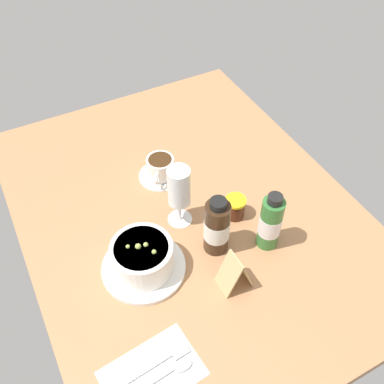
{
  "coord_description": "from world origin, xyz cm",
  "views": [
    {
      "loc": [
        68.31,
        -34.12,
        88.62
      ],
      "look_at": [
        0.65,
        1.36,
        6.2
      ],
      "focal_mm": 41.16,
      "sensor_mm": 36.0,
      "label": 1
    }
  ],
  "objects_px": {
    "porridge_bowl": "(143,258)",
    "wine_glass": "(179,189)",
    "sauce_bottle_brown": "(217,227)",
    "jam_jar": "(235,207)",
    "sauce_bottle_green": "(270,223)",
    "menu_card": "(235,271)",
    "cutlery_setting": "(154,372)",
    "coffee_cup": "(161,169)"
  },
  "relations": [
    {
      "from": "porridge_bowl",
      "to": "cutlery_setting",
      "type": "height_order",
      "value": "porridge_bowl"
    },
    {
      "from": "wine_glass",
      "to": "menu_card",
      "type": "distance_m",
      "value": 0.24
    },
    {
      "from": "porridge_bowl",
      "to": "coffee_cup",
      "type": "height_order",
      "value": "porridge_bowl"
    },
    {
      "from": "coffee_cup",
      "to": "sauce_bottle_brown",
      "type": "bearing_deg",
      "value": 3.31
    },
    {
      "from": "porridge_bowl",
      "to": "cutlery_setting",
      "type": "relative_size",
      "value": 0.97
    },
    {
      "from": "sauce_bottle_brown",
      "to": "jam_jar",
      "type": "bearing_deg",
      "value": 124.65
    },
    {
      "from": "porridge_bowl",
      "to": "sauce_bottle_brown",
      "type": "relative_size",
      "value": 1.18
    },
    {
      "from": "jam_jar",
      "to": "menu_card",
      "type": "height_order",
      "value": "menu_card"
    },
    {
      "from": "coffee_cup",
      "to": "sauce_bottle_brown",
      "type": "distance_m",
      "value": 0.29
    },
    {
      "from": "jam_jar",
      "to": "sauce_bottle_brown",
      "type": "xyz_separation_m",
      "value": [
        0.06,
        -0.09,
        0.05
      ]
    },
    {
      "from": "sauce_bottle_green",
      "to": "menu_card",
      "type": "xyz_separation_m",
      "value": [
        0.06,
        -0.13,
        -0.03
      ]
    },
    {
      "from": "jam_jar",
      "to": "sauce_bottle_green",
      "type": "distance_m",
      "value": 0.12
    },
    {
      "from": "porridge_bowl",
      "to": "jam_jar",
      "type": "relative_size",
      "value": 3.28
    },
    {
      "from": "porridge_bowl",
      "to": "sauce_bottle_green",
      "type": "relative_size",
      "value": 1.17
    },
    {
      "from": "cutlery_setting",
      "to": "wine_glass",
      "type": "distance_m",
      "value": 0.41
    },
    {
      "from": "cutlery_setting",
      "to": "sauce_bottle_green",
      "type": "distance_m",
      "value": 0.42
    },
    {
      "from": "cutlery_setting",
      "to": "coffee_cup",
      "type": "xyz_separation_m",
      "value": [
        -0.49,
        0.24,
        0.03
      ]
    },
    {
      "from": "cutlery_setting",
      "to": "jam_jar",
      "type": "relative_size",
      "value": 3.37
    },
    {
      "from": "jam_jar",
      "to": "porridge_bowl",
      "type": "bearing_deg",
      "value": -81.22
    },
    {
      "from": "porridge_bowl",
      "to": "wine_glass",
      "type": "xyz_separation_m",
      "value": [
        -0.1,
        0.14,
        0.07
      ]
    },
    {
      "from": "coffee_cup",
      "to": "menu_card",
      "type": "distance_m",
      "value": 0.39
    },
    {
      "from": "jam_jar",
      "to": "menu_card",
      "type": "xyz_separation_m",
      "value": [
        0.17,
        -0.11,
        0.02
      ]
    },
    {
      "from": "coffee_cup",
      "to": "sauce_bottle_green",
      "type": "distance_m",
      "value": 0.36
    },
    {
      "from": "jam_jar",
      "to": "sauce_bottle_brown",
      "type": "relative_size",
      "value": 0.36
    },
    {
      "from": "sauce_bottle_green",
      "to": "porridge_bowl",
      "type": "bearing_deg",
      "value": -103.07
    },
    {
      "from": "wine_glass",
      "to": "menu_card",
      "type": "relative_size",
      "value": 1.78
    },
    {
      "from": "coffee_cup",
      "to": "sauce_bottle_green",
      "type": "relative_size",
      "value": 0.74
    },
    {
      "from": "porridge_bowl",
      "to": "coffee_cup",
      "type": "distance_m",
      "value": 0.31
    },
    {
      "from": "cutlery_setting",
      "to": "jam_jar",
      "type": "bearing_deg",
      "value": 127.87
    },
    {
      "from": "sauce_bottle_brown",
      "to": "porridge_bowl",
      "type": "bearing_deg",
      "value": -96.87
    },
    {
      "from": "coffee_cup",
      "to": "jam_jar",
      "type": "height_order",
      "value": "coffee_cup"
    },
    {
      "from": "menu_card",
      "to": "wine_glass",
      "type": "bearing_deg",
      "value": -173.68
    },
    {
      "from": "cutlery_setting",
      "to": "sauce_bottle_brown",
      "type": "xyz_separation_m",
      "value": [
        -0.21,
        0.26,
        0.07
      ]
    },
    {
      "from": "wine_glass",
      "to": "menu_card",
      "type": "bearing_deg",
      "value": 6.32
    },
    {
      "from": "sauce_bottle_green",
      "to": "wine_glass",
      "type": "bearing_deg",
      "value": -136.51
    },
    {
      "from": "porridge_bowl",
      "to": "coffee_cup",
      "type": "xyz_separation_m",
      "value": [
        -0.26,
        0.17,
        -0.01
      ]
    },
    {
      "from": "wine_glass",
      "to": "sauce_bottle_brown",
      "type": "bearing_deg",
      "value": 18.4
    },
    {
      "from": "jam_jar",
      "to": "coffee_cup",
      "type": "bearing_deg",
      "value": -153.36
    },
    {
      "from": "porridge_bowl",
      "to": "menu_card",
      "type": "relative_size",
      "value": 2.0
    },
    {
      "from": "menu_card",
      "to": "coffee_cup",
      "type": "bearing_deg",
      "value": -179.66
    },
    {
      "from": "porridge_bowl",
      "to": "jam_jar",
      "type": "bearing_deg",
      "value": 98.78
    },
    {
      "from": "cutlery_setting",
      "to": "coffee_cup",
      "type": "relative_size",
      "value": 1.62
    }
  ]
}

